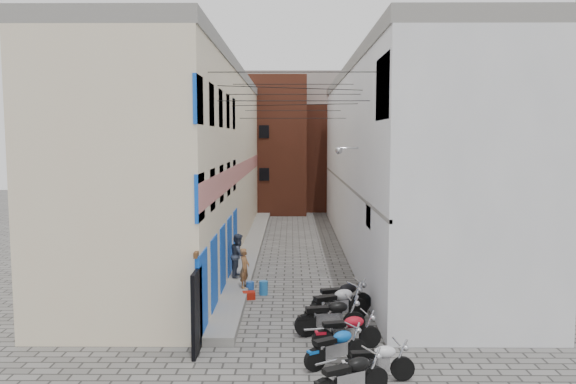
{
  "coord_description": "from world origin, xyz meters",
  "views": [
    {
      "loc": [
        -0.06,
        -14.56,
        5.61
      ],
      "look_at": [
        -0.23,
        12.15,
        3.0
      ],
      "focal_mm": 35.0,
      "sensor_mm": 36.0,
      "label": 1
    }
  ],
  "objects_px": {
    "motorcycle_a": "(351,375)",
    "person_b": "(239,255)",
    "motorcycle_c": "(336,345)",
    "motorcycle_d": "(347,330)",
    "person_a": "(245,268)",
    "motorcycle_e": "(330,315)",
    "water_jug_near": "(264,288)",
    "motorcycle_g": "(342,296)",
    "motorcycle_b": "(377,360)",
    "water_jug_far": "(250,288)",
    "red_crate": "(249,295)",
    "motorcycle_f": "(337,303)"
  },
  "relations": [
    {
      "from": "motorcycle_c",
      "to": "motorcycle_f",
      "type": "height_order",
      "value": "motorcycle_f"
    },
    {
      "from": "person_b",
      "to": "motorcycle_g",
      "type": "bearing_deg",
      "value": -132.73
    },
    {
      "from": "motorcycle_e",
      "to": "motorcycle_a",
      "type": "bearing_deg",
      "value": -7.01
    },
    {
      "from": "motorcycle_c",
      "to": "water_jug_near",
      "type": "bearing_deg",
      "value": 167.54
    },
    {
      "from": "motorcycle_d",
      "to": "motorcycle_e",
      "type": "relative_size",
      "value": 0.92
    },
    {
      "from": "motorcycle_f",
      "to": "motorcycle_g",
      "type": "distance_m",
      "value": 0.94
    },
    {
      "from": "motorcycle_e",
      "to": "motorcycle_b",
      "type": "bearing_deg",
      "value": 6.35
    },
    {
      "from": "person_b",
      "to": "person_a",
      "type": "bearing_deg",
      "value": -164.15
    },
    {
      "from": "motorcycle_c",
      "to": "motorcycle_f",
      "type": "relative_size",
      "value": 0.84
    },
    {
      "from": "motorcycle_f",
      "to": "motorcycle_e",
      "type": "bearing_deg",
      "value": -38.89
    },
    {
      "from": "motorcycle_c",
      "to": "water_jug_near",
      "type": "distance_m",
      "value": 6.62
    },
    {
      "from": "motorcycle_c",
      "to": "motorcycle_e",
      "type": "distance_m",
      "value": 2.16
    },
    {
      "from": "motorcycle_e",
      "to": "motorcycle_f",
      "type": "bearing_deg",
      "value": 156.35
    },
    {
      "from": "motorcycle_b",
      "to": "water_jug_far",
      "type": "height_order",
      "value": "motorcycle_b"
    },
    {
      "from": "red_crate",
      "to": "motorcycle_e",
      "type": "bearing_deg",
      "value": -53.98
    },
    {
      "from": "motorcycle_f",
      "to": "motorcycle_g",
      "type": "xyz_separation_m",
      "value": [
        0.23,
        0.91,
        -0.04
      ]
    },
    {
      "from": "motorcycle_a",
      "to": "person_a",
      "type": "bearing_deg",
      "value": 172.6
    },
    {
      "from": "motorcycle_c",
      "to": "motorcycle_e",
      "type": "relative_size",
      "value": 0.88
    },
    {
      "from": "motorcycle_d",
      "to": "person_b",
      "type": "relative_size",
      "value": 1.14
    },
    {
      "from": "motorcycle_c",
      "to": "motorcycle_d",
      "type": "bearing_deg",
      "value": 130.05
    },
    {
      "from": "motorcycle_a",
      "to": "motorcycle_d",
      "type": "xyz_separation_m",
      "value": [
        0.2,
        2.84,
        -0.0
      ]
    },
    {
      "from": "motorcycle_g",
      "to": "water_jug_near",
      "type": "height_order",
      "value": "motorcycle_g"
    },
    {
      "from": "motorcycle_e",
      "to": "motorcycle_f",
      "type": "distance_m",
      "value": 1.12
    },
    {
      "from": "person_b",
      "to": "water_jug_far",
      "type": "height_order",
      "value": "person_b"
    },
    {
      "from": "motorcycle_g",
      "to": "person_b",
      "type": "distance_m",
      "value": 5.28
    },
    {
      "from": "motorcycle_b",
      "to": "person_b",
      "type": "bearing_deg",
      "value": -162.94
    },
    {
      "from": "motorcycle_a",
      "to": "red_crate",
      "type": "xyz_separation_m",
      "value": [
        -2.75,
        7.49,
        -0.42
      ]
    },
    {
      "from": "motorcycle_c",
      "to": "water_jug_far",
      "type": "distance_m",
      "value": 6.88
    },
    {
      "from": "person_b",
      "to": "motorcycle_b",
      "type": "bearing_deg",
      "value": -152.24
    },
    {
      "from": "motorcycle_g",
      "to": "water_jug_near",
      "type": "xyz_separation_m",
      "value": [
        -2.6,
        2.12,
        -0.34
      ]
    },
    {
      "from": "motorcycle_f",
      "to": "person_a",
      "type": "height_order",
      "value": "person_a"
    },
    {
      "from": "water_jug_near",
      "to": "water_jug_far",
      "type": "distance_m",
      "value": 0.5
    },
    {
      "from": "motorcycle_g",
      "to": "red_crate",
      "type": "height_order",
      "value": "motorcycle_g"
    },
    {
      "from": "water_jug_near",
      "to": "water_jug_far",
      "type": "relative_size",
      "value": 1.1
    },
    {
      "from": "motorcycle_c",
      "to": "motorcycle_g",
      "type": "distance_m",
      "value": 4.18
    },
    {
      "from": "motorcycle_a",
      "to": "motorcycle_b",
      "type": "relative_size",
      "value": 1.07
    },
    {
      "from": "water_jug_near",
      "to": "water_jug_far",
      "type": "bearing_deg",
      "value": 168.53
    },
    {
      "from": "motorcycle_a",
      "to": "person_b",
      "type": "height_order",
      "value": "person_b"
    },
    {
      "from": "motorcycle_f",
      "to": "water_jug_near",
      "type": "relative_size",
      "value": 4.34
    },
    {
      "from": "motorcycle_c",
      "to": "water_jug_far",
      "type": "xyz_separation_m",
      "value": [
        -2.58,
        6.37,
        -0.3
      ]
    },
    {
      "from": "motorcycle_g",
      "to": "motorcycle_a",
      "type": "bearing_deg",
      "value": -18.14
    },
    {
      "from": "motorcycle_b",
      "to": "red_crate",
      "type": "bearing_deg",
      "value": -159.74
    },
    {
      "from": "motorcycle_e",
      "to": "red_crate",
      "type": "distance_m",
      "value": 4.42
    },
    {
      "from": "motorcycle_c",
      "to": "water_jug_near",
      "type": "height_order",
      "value": "motorcycle_c"
    },
    {
      "from": "motorcycle_g",
      "to": "water_jug_near",
      "type": "distance_m",
      "value": 3.38
    },
    {
      "from": "person_a",
      "to": "person_b",
      "type": "xyz_separation_m",
      "value": [
        -0.36,
        1.63,
        0.12
      ]
    },
    {
      "from": "person_a",
      "to": "person_b",
      "type": "relative_size",
      "value": 0.85
    },
    {
      "from": "motorcycle_d",
      "to": "motorcycle_f",
      "type": "distance_m",
      "value": 2.18
    },
    {
      "from": "motorcycle_e",
      "to": "water_jug_near",
      "type": "xyz_separation_m",
      "value": [
        -2.1,
        4.12,
        -0.35
      ]
    },
    {
      "from": "motorcycle_c",
      "to": "person_b",
      "type": "distance_m",
      "value": 8.55
    }
  ]
}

